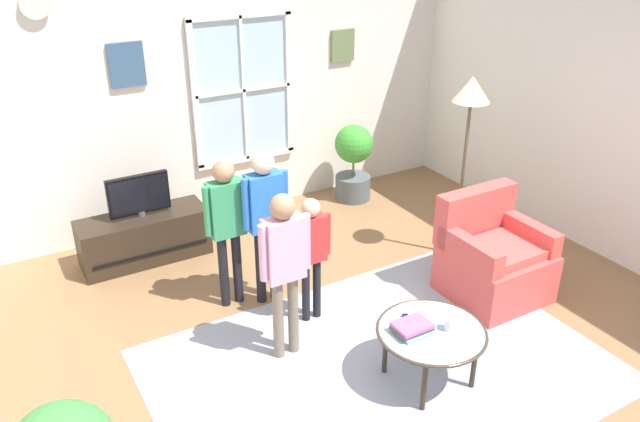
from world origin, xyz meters
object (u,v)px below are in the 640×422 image
armchair (492,259)px  person_red_shirt (311,246)px  person_blue_shirt (265,211)px  potted_plant_by_window (353,160)px  television (139,195)px  cup (450,324)px  person_green_shirt (227,217)px  person_pink_shirt (284,258)px  book_stack (412,328)px  tv_stand (144,237)px  remote_near_books (406,321)px  coffee_table (431,333)px  floor_lamp (470,108)px

armchair → person_red_shirt: size_ratio=0.83×
person_blue_shirt → potted_plant_by_window: person_blue_shirt is taller
television → cup: 3.01m
person_green_shirt → person_pink_shirt: bearing=-84.2°
television → person_pink_shirt: (0.49, -1.89, 0.15)m
television → person_blue_shirt: 1.38m
person_pink_shirt → person_red_shirt: 0.50m
book_stack → tv_stand: bearing=112.6°
tv_stand → remote_near_books: tv_stand is taller
tv_stand → person_blue_shirt: size_ratio=0.88×
coffee_table → book_stack: size_ratio=2.97×
television → coffee_table: size_ratio=0.74×
person_green_shirt → person_blue_shirt: size_ratio=0.96×
person_red_shirt → floor_lamp: (1.70, 0.22, 0.77)m
cup → remote_near_books: cup is taller
coffee_table → person_red_shirt: person_red_shirt is taller
cup → person_green_shirt: person_green_shirt is taller
tv_stand → floor_lamp: floor_lamp is taller
coffee_table → floor_lamp: floor_lamp is taller
television → coffee_table: television is taller
armchair → person_red_shirt: (-1.49, 0.44, 0.33)m
tv_stand → person_pink_shirt: 2.04m
coffee_table → remote_near_books: size_ratio=5.36×
potted_plant_by_window → floor_lamp: (0.15, -1.55, 0.96)m
television → person_red_shirt: (0.87, -1.60, 0.00)m
tv_stand → armchair: 3.13m
person_blue_shirt → floor_lamp: 1.98m
floor_lamp → remote_near_books: bearing=-142.7°
person_pink_shirt → floor_lamp: 2.23m
cup → person_pink_shirt: size_ratio=0.07×
person_blue_shirt → person_pink_shirt: bearing=-105.6°
person_green_shirt → potted_plant_by_window: bearing=32.0°
tv_stand → armchair: size_ratio=1.33×
coffee_table → tv_stand: bearing=114.5°
person_green_shirt → person_red_shirt: size_ratio=1.21×
person_pink_shirt → person_red_shirt: person_pink_shirt is taller
tv_stand → armchair: bearing=-40.8°
person_red_shirt → potted_plant_by_window: 2.36m
cup → person_red_shirt: bearing=112.1°
remote_near_books → person_pink_shirt: size_ratio=0.11×
potted_plant_by_window → person_red_shirt: bearing=-131.0°
person_blue_shirt → book_stack: bearing=-74.7°
armchair → cup: size_ratio=9.70×
coffee_table → person_blue_shirt: bearing=109.3°
potted_plant_by_window → television: bearing=-175.9°
remote_near_books → person_pink_shirt: (-0.62, 0.59, 0.38)m
book_stack → floor_lamp: (1.49, 1.22, 0.97)m
person_green_shirt → floor_lamp: floor_lamp is taller
person_green_shirt → armchair: bearing=-26.3°
armchair → remote_near_books: (-1.25, -0.44, 0.10)m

